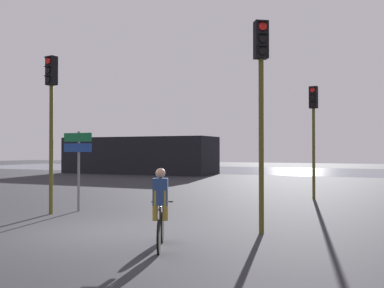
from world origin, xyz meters
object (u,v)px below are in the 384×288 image
traffic_light_far_right (314,121)px  cyclist (160,208)px  distant_building (139,155)px  traffic_light_near_right (261,87)px  direction_sign_post (78,156)px  traffic_light_near_left (51,105)px

traffic_light_far_right → cyclist: 10.76m
distant_building → traffic_light_near_right: size_ratio=2.64×
direction_sign_post → cyclist: direction_sign_post is taller
direction_sign_post → cyclist: 6.24m
traffic_light_near_right → cyclist: 3.83m
traffic_light_far_right → traffic_light_near_left: traffic_light_near_left is taller
distant_building → traffic_light_near_left: size_ratio=2.71×
distant_building → cyclist: distant_building is taller
distant_building → traffic_light_far_right: size_ratio=2.90×
traffic_light_near_right → cyclist: size_ratio=3.13×
traffic_light_near_left → traffic_light_near_right: (6.80, -0.43, 0.09)m
distant_building → cyclist: bearing=-58.1°
traffic_light_near_left → cyclist: 6.54m
traffic_light_near_left → cyclist: traffic_light_near_left is taller
cyclist → traffic_light_far_right: bearing=57.3°
traffic_light_far_right → traffic_light_near_right: bearing=97.9°
traffic_light_near_left → direction_sign_post: bearing=-104.0°
traffic_light_near_left → cyclist: size_ratio=3.04×
traffic_light_far_right → traffic_light_near_right: traffic_light_near_right is taller
traffic_light_near_right → direction_sign_post: 6.79m
traffic_light_near_left → traffic_light_far_right: bearing=-123.7°
traffic_light_near_right → traffic_light_near_left: bearing=-36.8°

